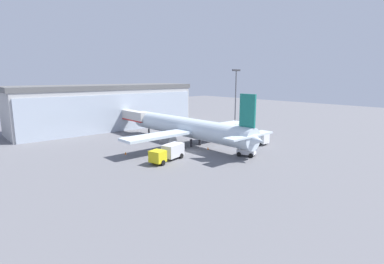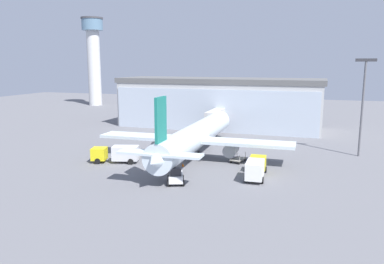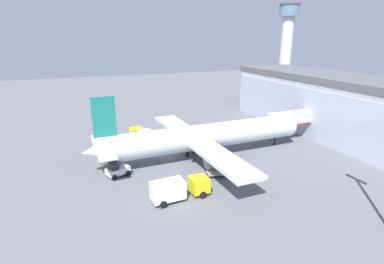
{
  "view_description": "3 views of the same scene",
  "coord_description": "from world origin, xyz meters",
  "px_view_note": "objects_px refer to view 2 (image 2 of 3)",
  "views": [
    {
      "loc": [
        -37.26,
        -42.17,
        14.32
      ],
      "look_at": [
        5.42,
        5.7,
        2.34
      ],
      "focal_mm": 28.0,
      "sensor_mm": 36.0,
      "label": 1
    },
    {
      "loc": [
        21.69,
        -53.2,
        15.34
      ],
      "look_at": [
        2.51,
        6.45,
        3.94
      ],
      "focal_mm": 35.0,
      "sensor_mm": 36.0,
      "label": 2
    },
    {
      "loc": [
        45.73,
        -14.87,
        18.9
      ],
      "look_at": [
        2.36,
        3.53,
        4.23
      ],
      "focal_mm": 28.0,
      "sensor_mm": 36.0,
      "label": 3
    }
  ],
  "objects_px": {
    "catering_truck": "(117,153)",
    "jet_bridge": "(217,116)",
    "fuel_truck": "(256,167)",
    "pushback_tug": "(176,177)",
    "airplane": "(196,136)",
    "safety_cone_nose": "(183,165)",
    "apron_light_mast": "(363,98)",
    "control_tower": "(94,55)",
    "baggage_cart": "(238,159)",
    "safety_cone_wingtip": "(123,148)"
  },
  "relations": [
    {
      "from": "pushback_tug",
      "to": "safety_cone_nose",
      "type": "relative_size",
      "value": 6.6
    },
    {
      "from": "safety_cone_nose",
      "to": "safety_cone_wingtip",
      "type": "xyz_separation_m",
      "value": [
        -14.1,
        7.52,
        0.0
      ]
    },
    {
      "from": "control_tower",
      "to": "baggage_cart",
      "type": "xyz_separation_m",
      "value": [
        67.59,
        -66.72,
        -18.2
      ]
    },
    {
      "from": "apron_light_mast",
      "to": "pushback_tug",
      "type": "height_order",
      "value": "apron_light_mast"
    },
    {
      "from": "airplane",
      "to": "control_tower",
      "type": "bearing_deg",
      "value": 41.89
    },
    {
      "from": "pushback_tug",
      "to": "safety_cone_wingtip",
      "type": "bearing_deg",
      "value": 24.53
    },
    {
      "from": "pushback_tug",
      "to": "safety_cone_nose",
      "type": "height_order",
      "value": "pushback_tug"
    },
    {
      "from": "apron_light_mast",
      "to": "pushback_tug",
      "type": "relative_size",
      "value": 4.47
    },
    {
      "from": "safety_cone_wingtip",
      "to": "fuel_truck",
      "type": "bearing_deg",
      "value": -21.29
    },
    {
      "from": "airplane",
      "to": "pushback_tug",
      "type": "relative_size",
      "value": 10.51
    },
    {
      "from": "catering_truck",
      "to": "fuel_truck",
      "type": "height_order",
      "value": "same"
    },
    {
      "from": "control_tower",
      "to": "baggage_cart",
      "type": "bearing_deg",
      "value": -44.63
    },
    {
      "from": "airplane",
      "to": "fuel_truck",
      "type": "relative_size",
      "value": 5.17
    },
    {
      "from": "jet_bridge",
      "to": "airplane",
      "type": "distance_m",
      "value": 20.46
    },
    {
      "from": "jet_bridge",
      "to": "catering_truck",
      "type": "height_order",
      "value": "jet_bridge"
    },
    {
      "from": "control_tower",
      "to": "safety_cone_nose",
      "type": "xyz_separation_m",
      "value": [
        60.05,
        -71.69,
        -18.42
      ]
    },
    {
      "from": "jet_bridge",
      "to": "safety_cone_wingtip",
      "type": "bearing_deg",
      "value": 146.36
    },
    {
      "from": "fuel_truck",
      "to": "pushback_tug",
      "type": "height_order",
      "value": "fuel_truck"
    },
    {
      "from": "control_tower",
      "to": "safety_cone_wingtip",
      "type": "relative_size",
      "value": 58.44
    },
    {
      "from": "airplane",
      "to": "safety_cone_nose",
      "type": "distance_m",
      "value": 6.87
    },
    {
      "from": "airplane",
      "to": "pushback_tug",
      "type": "height_order",
      "value": "airplane"
    },
    {
      "from": "jet_bridge",
      "to": "safety_cone_nose",
      "type": "distance_m",
      "value": 26.75
    },
    {
      "from": "control_tower",
      "to": "catering_truck",
      "type": "bearing_deg",
      "value": -55.81
    },
    {
      "from": "baggage_cart",
      "to": "safety_cone_wingtip",
      "type": "xyz_separation_m",
      "value": [
        -21.64,
        2.55,
        -0.23
      ]
    },
    {
      "from": "airplane",
      "to": "catering_truck",
      "type": "xyz_separation_m",
      "value": [
        -10.79,
        -7.05,
        -2.11
      ]
    },
    {
      "from": "jet_bridge",
      "to": "control_tower",
      "type": "bearing_deg",
      "value": 52.58
    },
    {
      "from": "catering_truck",
      "to": "fuel_truck",
      "type": "bearing_deg",
      "value": 161.16
    },
    {
      "from": "airplane",
      "to": "catering_truck",
      "type": "relative_size",
      "value": 5.01
    },
    {
      "from": "fuel_truck",
      "to": "baggage_cart",
      "type": "height_order",
      "value": "fuel_truck"
    },
    {
      "from": "jet_bridge",
      "to": "control_tower",
      "type": "distance_m",
      "value": 75.49
    },
    {
      "from": "fuel_truck",
      "to": "catering_truck",
      "type": "bearing_deg",
      "value": 83.97
    },
    {
      "from": "control_tower",
      "to": "safety_cone_nose",
      "type": "distance_m",
      "value": 95.32
    },
    {
      "from": "catering_truck",
      "to": "fuel_truck",
      "type": "distance_m",
      "value": 22.08
    },
    {
      "from": "fuel_truck",
      "to": "pushback_tug",
      "type": "bearing_deg",
      "value": 118.94
    },
    {
      "from": "apron_light_mast",
      "to": "pushback_tug",
      "type": "bearing_deg",
      "value": -136.02
    },
    {
      "from": "apron_light_mast",
      "to": "airplane",
      "type": "relative_size",
      "value": 0.43
    },
    {
      "from": "pushback_tug",
      "to": "safety_cone_nose",
      "type": "distance_m",
      "value": 8.46
    },
    {
      "from": "catering_truck",
      "to": "safety_cone_nose",
      "type": "height_order",
      "value": "catering_truck"
    },
    {
      "from": "jet_bridge",
      "to": "catering_truck",
      "type": "relative_size",
      "value": 1.55
    },
    {
      "from": "apron_light_mast",
      "to": "safety_cone_wingtip",
      "type": "bearing_deg",
      "value": -169.15
    },
    {
      "from": "airplane",
      "to": "safety_cone_nose",
      "type": "bearing_deg",
      "value": 178.03
    },
    {
      "from": "apron_light_mast",
      "to": "safety_cone_nose",
      "type": "relative_size",
      "value": 29.53
    },
    {
      "from": "airplane",
      "to": "jet_bridge",
      "type": "bearing_deg",
      "value": 3.73
    },
    {
      "from": "catering_truck",
      "to": "pushback_tug",
      "type": "height_order",
      "value": "catering_truck"
    },
    {
      "from": "airplane",
      "to": "fuel_truck",
      "type": "bearing_deg",
      "value": -127.49
    },
    {
      "from": "apron_light_mast",
      "to": "fuel_truck",
      "type": "distance_m",
      "value": 24.5
    },
    {
      "from": "fuel_truck",
      "to": "pushback_tug",
      "type": "distance_m",
      "value": 11.16
    },
    {
      "from": "baggage_cart",
      "to": "fuel_truck",
      "type": "bearing_deg",
      "value": -138.2
    },
    {
      "from": "catering_truck",
      "to": "jet_bridge",
      "type": "bearing_deg",
      "value": -123.84
    },
    {
      "from": "control_tower",
      "to": "pushback_tug",
      "type": "relative_size",
      "value": 8.85
    }
  ]
}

